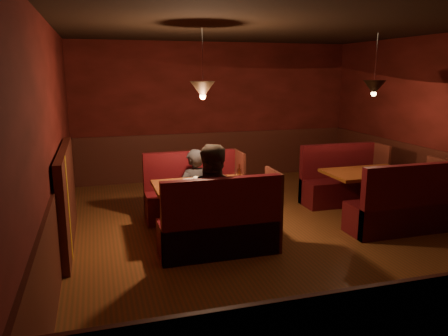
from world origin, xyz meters
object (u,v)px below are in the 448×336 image
object	(u,v)px
main_table	(205,195)
diner_b	(217,184)
main_bench_near	(221,230)
second_bench_far	(342,184)
main_bench_far	(194,197)
second_table	(367,183)
second_bench_near	(400,211)
diner_a	(194,175)

from	to	relation	value
main_table	diner_b	distance (m)	0.63
main_bench_near	diner_b	world-z (taller)	diner_b
main_table	second_bench_far	world-z (taller)	second_bench_far
main_bench_near	main_bench_far	bearing A→B (deg)	90.00
main_bench_near	second_table	xyz separation A→B (m)	(2.66, 0.81, 0.22)
main_table	second_bench_near	distance (m)	2.82
second_bench_far	second_bench_near	bearing A→B (deg)	-90.00
main_bench_near	second_bench_near	bearing A→B (deg)	0.45
second_bench_far	diner_b	size ratio (longest dim) A/B	0.84
main_table	diner_a	world-z (taller)	diner_a
main_bench_far	diner_a	xyz separation A→B (m)	(-0.04, -0.21, 0.41)
main_table	second_table	world-z (taller)	main_table
second_bench_far	second_bench_near	size ratio (longest dim) A/B	1.00
second_table	diner_b	bearing A→B (deg)	-167.80
main_bench_near	diner_b	bearing A→B (deg)	88.24
second_bench_near	diner_b	size ratio (longest dim) A/B	0.84
main_bench_near	diner_a	distance (m)	1.43
second_bench_far	second_bench_near	distance (m)	1.57
main_bench_far	main_bench_near	distance (m)	1.58
main_table	diner_a	xyz separation A→B (m)	(-0.03, 0.58, 0.17)
second_table	second_bench_near	bearing A→B (deg)	-87.80
diner_b	main_table	bearing A→B (deg)	100.67
main_bench_near	diner_a	world-z (taller)	diner_a
main_table	second_bench_near	xyz separation A→B (m)	(2.70, -0.77, -0.24)
main_bench_far	second_bench_near	size ratio (longest dim) A/B	1.05
main_table	second_bench_far	distance (m)	2.83
second_table	diner_a	xyz separation A→B (m)	(-2.70, 0.56, 0.20)
second_bench_far	diner_b	bearing A→B (deg)	-153.10
main_bench_far	diner_b	distance (m)	1.45
main_bench_near	second_bench_near	distance (m)	2.69
second_bench_near	main_bench_far	bearing A→B (deg)	149.89
diner_a	main_bench_far	bearing A→B (deg)	-122.65
main_bench_far	second_bench_far	bearing A→B (deg)	0.32
main_bench_far	diner_b	xyz separation A→B (m)	(0.01, -1.34, 0.54)
diner_a	second_bench_far	bearing A→B (deg)	163.53
second_table	main_bench_near	bearing A→B (deg)	-163.09
main_table	diner_b	xyz separation A→B (m)	(0.02, -0.56, 0.29)
diner_b	second_bench_near	bearing A→B (deg)	3.77
diner_b	second_bench_far	bearing A→B (deg)	35.23
main_table	main_bench_near	xyz separation A→B (m)	(0.02, -0.79, -0.24)
second_table	diner_b	world-z (taller)	diner_b
main_table	second_bench_far	bearing A→B (deg)	16.57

